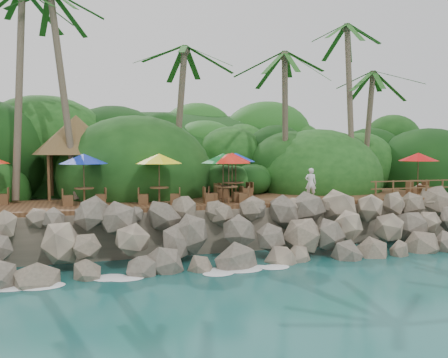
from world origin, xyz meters
name	(u,v)px	position (x,y,z in m)	size (l,w,h in m)	color
ground	(266,269)	(0.00, 0.00, 0.00)	(140.00, 140.00, 0.00)	#19514F
land_base	(184,202)	(0.00, 16.00, 1.05)	(32.00, 25.20, 2.10)	gray
jungle_hill	(167,205)	(0.00, 23.50, 0.00)	(44.80, 28.00, 15.40)	#143811
seawall	(250,233)	(0.00, 2.00, 1.15)	(29.00, 4.00, 2.30)	gray
terrace	(224,201)	(0.00, 6.00, 2.20)	(26.00, 5.00, 0.20)	brown
jungle_foliage	(188,218)	(0.00, 15.00, 0.00)	(44.00, 16.00, 12.00)	#143811
foam_line	(263,266)	(0.00, 0.30, 0.03)	(25.20, 0.80, 0.06)	white
palms	(223,30)	(0.77, 8.65, 11.92)	(27.42, 6.98, 12.58)	brown
palapa	(76,135)	(-7.55, 9.52, 5.79)	(4.68, 4.68, 4.60)	brown
dining_clusters	(198,161)	(-1.45, 5.90, 4.37)	(25.88, 5.50, 2.49)	brown
railing	(434,186)	(11.69, 3.65, 2.91)	(8.30, 0.10, 1.00)	brown
waiter	(311,183)	(4.74, 5.18, 3.13)	(0.61, 0.40, 1.67)	white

